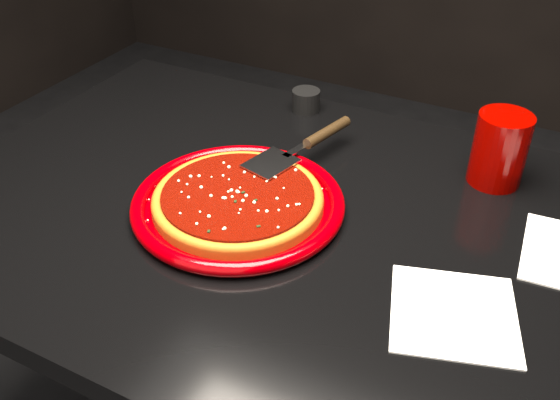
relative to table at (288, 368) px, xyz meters
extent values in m
cube|color=black|center=(0.00, 0.00, 0.00)|extent=(1.20, 0.80, 0.75)
cylinder|color=#7F0002|center=(-0.08, -0.03, 0.39)|extent=(0.44, 0.44, 0.03)
cylinder|color=#8A4711|center=(-0.08, -0.03, 0.39)|extent=(0.35, 0.35, 0.01)
torus|color=#8A4711|center=(-0.08, -0.03, 0.40)|extent=(0.35, 0.35, 0.02)
cylinder|color=#640901|center=(-0.08, -0.03, 0.40)|extent=(0.31, 0.31, 0.01)
cylinder|color=#890200|center=(0.27, 0.25, 0.44)|extent=(0.12, 0.12, 0.13)
cube|color=white|center=(0.29, -0.10, 0.38)|extent=(0.20, 0.20, 0.00)
cylinder|color=black|center=(-0.13, 0.34, 0.40)|extent=(0.06, 0.06, 0.04)
camera|label=1|loc=(0.36, -0.72, 0.97)|focal=40.00mm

